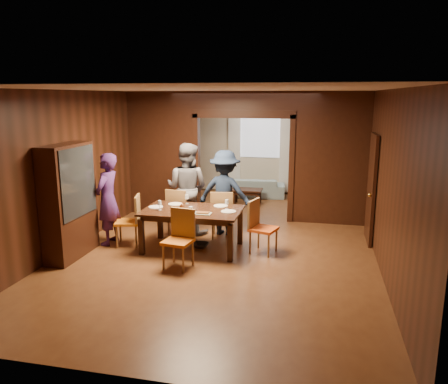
% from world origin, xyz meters
% --- Properties ---
extents(floor, '(9.00, 9.00, 0.00)m').
position_xyz_m(floor, '(0.00, 0.00, 0.00)').
color(floor, '#593019').
rests_on(floor, ground).
extents(ceiling, '(5.50, 9.00, 0.02)m').
position_xyz_m(ceiling, '(0.00, 0.00, 2.90)').
color(ceiling, silver).
rests_on(ceiling, room_walls).
extents(room_walls, '(5.52, 9.01, 2.90)m').
position_xyz_m(room_walls, '(0.00, 1.89, 1.51)').
color(room_walls, black).
rests_on(room_walls, floor).
extents(person_purple, '(0.43, 0.65, 1.76)m').
position_xyz_m(person_purple, '(-2.20, -0.73, 0.88)').
color(person_purple, '#401E5A').
rests_on(person_purple, floor).
extents(person_grey, '(1.00, 0.83, 1.87)m').
position_xyz_m(person_grey, '(-0.93, 0.27, 0.94)').
color(person_grey, '#5B5961').
rests_on(person_grey, floor).
extents(person_navy, '(1.18, 0.75, 1.73)m').
position_xyz_m(person_navy, '(-0.15, 0.35, 0.87)').
color(person_navy, '#162239').
rests_on(person_navy, floor).
extents(sofa, '(1.87, 0.88, 0.53)m').
position_xyz_m(sofa, '(-0.12, 3.85, 0.26)').
color(sofa, '#83A1AC').
rests_on(sofa, floor).
extents(serving_bowl, '(0.32, 0.32, 0.08)m').
position_xyz_m(serving_bowl, '(-0.43, -0.59, 0.80)').
color(serving_bowl, black).
rests_on(serving_bowl, dining_table).
extents(dining_table, '(1.78, 1.11, 0.76)m').
position_xyz_m(dining_table, '(-0.54, -0.70, 0.38)').
color(dining_table, black).
rests_on(dining_table, floor).
extents(coffee_table, '(0.80, 0.50, 0.40)m').
position_xyz_m(coffee_table, '(-0.14, 2.95, 0.20)').
color(coffee_table, black).
rests_on(coffee_table, floor).
extents(chair_left, '(0.54, 0.54, 0.97)m').
position_xyz_m(chair_left, '(-1.81, -0.74, 0.48)').
color(chair_left, orange).
rests_on(chair_left, floor).
extents(chair_right, '(0.55, 0.55, 0.97)m').
position_xyz_m(chair_right, '(0.77, -0.62, 0.48)').
color(chair_right, '#F05716').
rests_on(chair_right, floor).
extents(chair_far_l, '(0.49, 0.49, 0.97)m').
position_xyz_m(chair_far_l, '(-1.04, 0.11, 0.48)').
color(chair_far_l, '#EC4D16').
rests_on(chair_far_l, floor).
extents(chair_far_r, '(0.51, 0.51, 0.97)m').
position_xyz_m(chair_far_r, '(-0.16, 0.12, 0.48)').
color(chair_far_r, '#CC5713').
rests_on(chair_far_r, floor).
extents(chair_near, '(0.50, 0.50, 0.97)m').
position_xyz_m(chair_near, '(-0.52, -1.61, 0.48)').
color(chair_near, '#C86112').
rests_on(chair_near, floor).
extents(hutch, '(0.40, 1.20, 2.00)m').
position_xyz_m(hutch, '(-2.53, -1.50, 1.00)').
color(hutch, black).
rests_on(hutch, floor).
extents(door_right, '(0.06, 0.90, 2.10)m').
position_xyz_m(door_right, '(2.70, 0.50, 1.05)').
color(door_right, black).
rests_on(door_right, floor).
extents(window_far, '(1.20, 0.03, 1.30)m').
position_xyz_m(window_far, '(0.00, 4.44, 1.70)').
color(window_far, silver).
rests_on(window_far, back_wall).
extents(curtain_left, '(0.35, 0.06, 2.40)m').
position_xyz_m(curtain_left, '(-0.75, 4.40, 1.25)').
color(curtain_left, white).
rests_on(curtain_left, back_wall).
extents(curtain_right, '(0.35, 0.06, 2.40)m').
position_xyz_m(curtain_right, '(0.75, 4.40, 1.25)').
color(curtain_right, white).
rests_on(curtain_right, back_wall).
extents(plate_left, '(0.27, 0.27, 0.01)m').
position_xyz_m(plate_left, '(-1.25, -0.68, 0.77)').
color(plate_left, silver).
rests_on(plate_left, dining_table).
extents(plate_far_l, '(0.27, 0.27, 0.01)m').
position_xyz_m(plate_far_l, '(-0.97, -0.39, 0.77)').
color(plate_far_l, silver).
rests_on(plate_far_l, dining_table).
extents(plate_far_r, '(0.27, 0.27, 0.01)m').
position_xyz_m(plate_far_r, '(-0.08, -0.34, 0.77)').
color(plate_far_r, white).
rests_on(plate_far_r, dining_table).
extents(plate_right, '(0.27, 0.27, 0.01)m').
position_xyz_m(plate_right, '(0.14, -0.71, 0.77)').
color(plate_right, silver).
rests_on(plate_right, dining_table).
extents(plate_near, '(0.27, 0.27, 0.01)m').
position_xyz_m(plate_near, '(-0.51, -1.03, 0.77)').
color(plate_near, silver).
rests_on(plate_near, dining_table).
extents(platter_a, '(0.30, 0.20, 0.04)m').
position_xyz_m(platter_a, '(-0.62, -0.81, 0.78)').
color(platter_a, gray).
rests_on(platter_a, dining_table).
extents(platter_b, '(0.30, 0.20, 0.04)m').
position_xyz_m(platter_b, '(-0.27, -0.96, 0.78)').
color(platter_b, gray).
rests_on(platter_b, dining_table).
extents(wineglass_left, '(0.08, 0.08, 0.18)m').
position_xyz_m(wineglass_left, '(-1.11, -0.86, 0.85)').
color(wineglass_left, white).
rests_on(wineglass_left, dining_table).
extents(wineglass_far, '(0.08, 0.08, 0.18)m').
position_xyz_m(wineglass_far, '(-0.76, -0.31, 0.85)').
color(wineglass_far, white).
rests_on(wineglass_far, dining_table).
extents(wineglass_right, '(0.08, 0.08, 0.18)m').
position_xyz_m(wineglass_right, '(0.08, -0.53, 0.85)').
color(wineglass_right, silver).
rests_on(wineglass_right, dining_table).
extents(tumbler, '(0.07, 0.07, 0.14)m').
position_xyz_m(tumbler, '(-0.46, -1.03, 0.83)').
color(tumbler, white).
rests_on(tumbler, dining_table).
extents(condiment_jar, '(0.08, 0.08, 0.11)m').
position_xyz_m(condiment_jar, '(-0.71, -0.76, 0.82)').
color(condiment_jar, '#522813').
rests_on(condiment_jar, dining_table).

